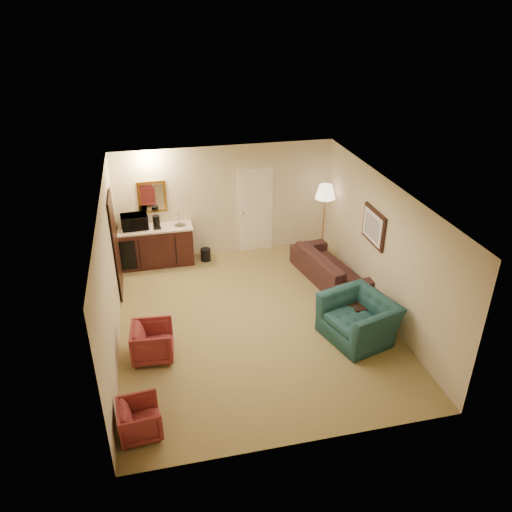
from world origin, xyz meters
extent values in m
plane|color=#9C894F|center=(0.00, 0.00, 0.00)|extent=(6.00, 6.00, 0.00)
cube|color=beige|center=(0.00, 3.00, 1.30)|extent=(5.00, 0.02, 2.60)
cube|color=beige|center=(-2.50, 0.00, 1.30)|extent=(0.02, 6.00, 2.60)
cube|color=beige|center=(2.50, 0.00, 1.30)|extent=(0.02, 6.00, 2.60)
cube|color=white|center=(0.00, 0.00, 2.60)|extent=(5.00, 6.00, 0.02)
cube|color=#F4E4C7|center=(0.70, 2.97, 1.02)|extent=(0.82, 0.06, 2.05)
cube|color=black|center=(-2.47, 1.70, 1.05)|extent=(0.06, 0.98, 2.10)
cube|color=gold|center=(-1.65, 2.97, 1.55)|extent=(0.62, 0.04, 0.72)
cube|color=black|center=(2.46, 0.40, 1.55)|extent=(0.06, 0.90, 0.70)
cube|color=#361211|center=(-1.65, 2.72, 0.46)|extent=(1.64, 0.58, 0.92)
imported|color=black|center=(1.95, 1.14, 0.43)|extent=(1.04, 2.28, 0.86)
imported|color=#1C4848|center=(1.71, -0.90, 0.53)|extent=(1.11, 1.39, 1.06)
imported|color=maroon|center=(-1.90, -0.65, 0.35)|extent=(0.68, 0.72, 0.70)
imported|color=maroon|center=(-2.15, -2.33, 0.30)|extent=(0.59, 0.62, 0.59)
cube|color=black|center=(1.80, -0.47, 0.23)|extent=(0.85, 0.62, 0.46)
cube|color=#C09140|center=(2.20, 2.40, 0.87)|extent=(0.59, 0.59, 1.73)
cylinder|color=black|center=(-0.57, 2.65, 0.15)|extent=(0.28, 0.28, 0.29)
imported|color=black|center=(-2.09, 2.77, 1.12)|extent=(0.60, 0.37, 0.39)
cylinder|color=black|center=(-1.61, 2.66, 1.07)|extent=(0.20, 0.20, 0.30)
camera|label=1|loc=(-1.69, -7.66, 5.54)|focal=35.00mm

